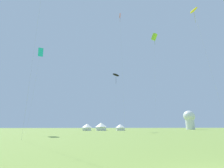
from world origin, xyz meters
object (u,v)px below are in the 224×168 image
(kite_yellow_parafoil, at_px, (194,11))
(festival_tent_right, at_px, (87,127))
(kite_cyan_box, at_px, (41,52))
(kite_lime_box, at_px, (154,37))
(kite_black_parafoil, at_px, (116,75))
(observatory_dome, at_px, (189,119))
(festival_tent_left, at_px, (101,126))
(kite_pink_diamond, at_px, (120,19))
(festival_tent_center, at_px, (120,127))

(kite_yellow_parafoil, relative_size, festival_tent_right, 7.57)
(kite_cyan_box, bearing_deg, kite_lime_box, 5.49)
(kite_black_parafoil, xyz_separation_m, observatory_dome, (48.10, 28.75, -15.52))
(kite_lime_box, height_order, festival_tent_left, kite_lime_box)
(kite_yellow_parafoil, relative_size, kite_lime_box, 0.97)
(kite_cyan_box, bearing_deg, kite_pink_diamond, -2.33)
(kite_pink_diamond, height_order, observatory_dome, kite_pink_diamond)
(kite_yellow_parafoil, bearing_deg, festival_tent_right, 126.81)
(kite_cyan_box, xyz_separation_m, festival_tent_left, (19.94, 26.66, -20.90))
(kite_yellow_parafoil, distance_m, kite_pink_diamond, 21.55)
(festival_tent_center, bearing_deg, festival_tent_right, 180.00)
(observatory_dome, bearing_deg, kite_lime_box, -132.06)
(kite_lime_box, relative_size, festival_tent_left, 6.74)
(festival_tent_right, relative_size, festival_tent_left, 0.86)
(kite_pink_diamond, bearing_deg, festival_tent_left, 97.68)
(festival_tent_left, bearing_deg, kite_lime_box, -53.60)
(kite_cyan_box, height_order, kite_black_parafoil, kite_cyan_box)
(kite_lime_box, bearing_deg, kite_cyan_box, -174.51)
(festival_tent_right, distance_m, festival_tent_center, 14.55)
(festival_tent_right, height_order, observatory_dome, observatory_dome)
(festival_tent_center, bearing_deg, kite_cyan_box, -136.83)
(observatory_dome, bearing_deg, kite_cyan_box, -149.30)
(festival_tent_left, bearing_deg, festival_tent_center, 0.00)
(kite_lime_box, bearing_deg, observatory_dome, 47.94)
(festival_tent_left, relative_size, observatory_dome, 0.47)
(kite_yellow_parafoil, xyz_separation_m, festival_tent_center, (-13.86, 37.98, -31.07))
(kite_pink_diamond, relative_size, festival_tent_right, 8.70)
(kite_cyan_box, relative_size, festival_tent_center, 5.76)
(kite_black_parafoil, height_order, festival_tent_center, kite_black_parafoil)
(kite_yellow_parafoil, xyz_separation_m, kite_pink_diamond, (-18.62, 10.35, 3.24))
(festival_tent_right, bearing_deg, festival_tent_left, 0.00)
(kite_cyan_box, distance_m, kite_lime_box, 38.53)
(kite_yellow_parafoil, bearing_deg, kite_pink_diamond, 150.93)
(kite_pink_diamond, xyz_separation_m, festival_tent_right, (-9.80, 27.62, -34.24))
(kite_black_parafoil, height_order, kite_lime_box, kite_lime_box)
(kite_lime_box, bearing_deg, festival_tent_right, 135.01)
(kite_pink_diamond, distance_m, festival_tent_right, 45.07)
(kite_pink_diamond, height_order, kite_cyan_box, kite_pink_diamond)
(kite_yellow_parafoil, distance_m, festival_tent_right, 56.66)
(festival_tent_right, bearing_deg, kite_cyan_box, -117.47)
(festival_tent_left, bearing_deg, observatory_dome, 17.39)
(kite_pink_diamond, bearing_deg, festival_tent_center, 80.23)
(kite_lime_box, distance_m, observatory_dome, 59.83)
(festival_tent_right, distance_m, festival_tent_left, 6.08)
(kite_yellow_parafoil, height_order, kite_cyan_box, kite_yellow_parafoil)
(kite_pink_diamond, relative_size, kite_black_parafoil, 1.72)
(kite_pink_diamond, xyz_separation_m, observatory_dome, (49.09, 44.17, -29.81))
(kite_lime_box, relative_size, observatory_dome, 3.18)
(kite_cyan_box, distance_m, festival_tent_left, 39.31)
(kite_pink_diamond, distance_m, observatory_dome, 72.45)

